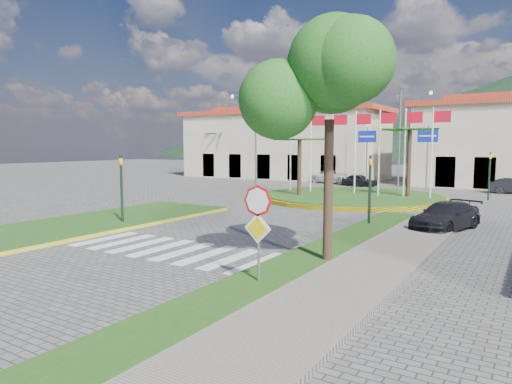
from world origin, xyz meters
The scene contains 21 objects.
ground centered at (0.00, 0.00, 0.00)m, with size 160.00×160.00×0.00m, color #575553.
sidewalk_right centered at (6.00, 2.00, 0.07)m, with size 4.00×28.00×0.15m, color gray.
verge_right centered at (4.80, 2.00, 0.09)m, with size 1.60×28.00×0.18m, color #214714.
median_left centered at (-6.50, 6.00, 0.09)m, with size 5.00×14.00×0.18m, color #214714.
crosswalk centered at (0.00, 4.00, 0.01)m, with size 8.00×3.00×0.01m, color silver.
roundabout_island centered at (0.00, 22.00, 0.18)m, with size 12.70×12.70×6.00m.
stop_sign centered at (4.90, 1.96, 1.79)m, with size 0.80×0.11×2.65m.
deciduous_tree centered at (5.50, 5.00, 5.18)m, with size 3.60×3.60×6.80m.
traffic_light_left centered at (-5.20, 6.50, 1.94)m, with size 0.15×0.18×3.20m.
traffic_light_right centered at (4.50, 12.00, 1.94)m, with size 0.15×0.18×3.20m.
traffic_light_far centered at (8.00, 26.00, 1.94)m, with size 0.18×0.15×3.20m.
direction_sign_west centered at (-2.00, 30.97, 3.53)m, with size 1.60×0.14×5.20m.
direction_sign_east centered at (3.00, 30.97, 3.53)m, with size 1.60×0.14×5.20m.
street_lamp_centre centered at (1.00, 30.00, 4.50)m, with size 4.80×0.16×8.00m.
street_lamp_west centered at (-9.00, 24.00, 4.50)m, with size 4.80×0.16×8.00m.
building_left centered at (-14.00, 38.00, 3.90)m, with size 23.32×9.54×8.05m.
hill_far_west centered at (-55.00, 140.00, 11.00)m, with size 140.00×140.00×22.00m, color black.
hill_near_back centered at (-10.00, 130.00, 8.00)m, with size 110.00×110.00×16.00m, color black.
white_van centered at (-5.96, 33.34, 0.60)m, with size 2.00×4.34×1.21m, color silver.
car_dark_a centered at (-2.75, 31.42, 0.54)m, with size 1.28×3.18×1.08m, color black.
car_side_right centered at (7.50, 13.17, 0.60)m, with size 1.68×4.13×1.20m, color black.
Camera 1 is at (10.89, -7.69, 3.63)m, focal length 32.00 mm.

